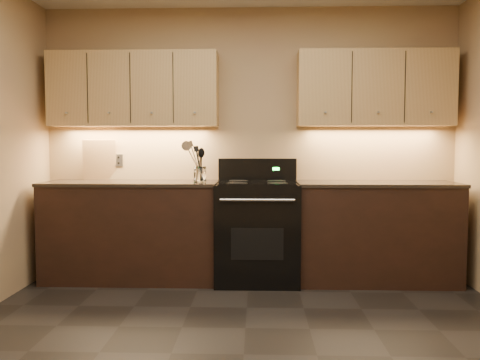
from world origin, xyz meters
The scene contains 15 objects.
floor centered at (0.00, 0.00, 0.00)m, with size 4.00×4.00×0.00m, color black.
wall_back centered at (0.00, 2.00, 1.30)m, with size 4.00×0.04×2.60m, color tan.
counter_left centered at (-1.10, 1.70, 0.47)m, with size 1.62×0.62×0.93m.
counter_right centered at (1.18, 1.70, 0.47)m, with size 1.46×0.62×0.93m.
stove centered at (0.08, 1.68, 0.48)m, with size 0.76×0.68×1.14m.
upper_cab_left centered at (-1.10, 1.85, 1.80)m, with size 1.60×0.30×0.70m, color tan.
upper_cab_right centered at (1.18, 1.85, 1.80)m, with size 1.44×0.30×0.70m, color tan.
outlet_plate centered at (-1.30, 1.99, 1.12)m, with size 0.09×0.01×0.12m, color #B2B5BA.
utensil_crock centered at (-0.45, 1.61, 1.00)m, with size 0.13×0.13×0.14m.
cutting_board centered at (-1.48, 1.96, 1.13)m, with size 0.32×0.02×0.40m, color tan.
wooden_spoon centered at (-0.47, 1.61, 1.09)m, with size 0.06×0.06×0.28m, color tan, non-canonical shape.
black_spoon centered at (-0.44, 1.64, 1.09)m, with size 0.06×0.06×0.29m, color black, non-canonical shape.
black_turner centered at (-0.43, 1.60, 1.12)m, with size 0.08×0.08×0.34m, color black, non-canonical shape.
steel_spatula centered at (-0.42, 1.63, 1.14)m, with size 0.08×0.08×0.39m, color silver, non-canonical shape.
steel_skimmer centered at (-0.40, 1.60, 1.14)m, with size 0.09×0.09×0.38m, color silver, non-canonical shape.
Camera 1 is at (0.08, -3.00, 1.28)m, focal length 38.00 mm.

